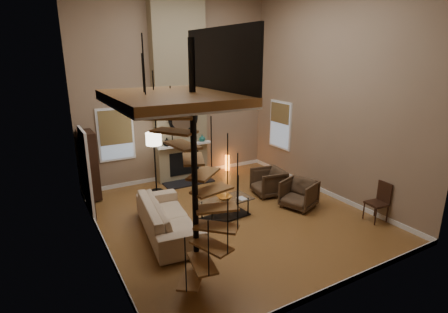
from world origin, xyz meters
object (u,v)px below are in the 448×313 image
armchair_near (271,182)px  side_chair (380,200)px  armchair_far (300,193)px  coffee_table (225,206)px  sofa (167,217)px  accent_lamp (227,163)px  floor_lamp (154,144)px  hutch (89,165)px

armchair_near → side_chair: size_ratio=0.89×
armchair_near → armchair_far: size_ratio=1.03×
coffee_table → armchair_near: bearing=19.4°
coffee_table → sofa: bearing=-178.3°
sofa → armchair_far: size_ratio=3.07×
sofa → accent_lamp: size_ratio=4.71×
coffee_table → accent_lamp: bearing=59.0°
coffee_table → floor_lamp: floor_lamp is taller
armchair_near → hutch: bearing=-107.1°
hutch → floor_lamp: (1.68, -0.42, 0.46)m
sofa → side_chair: (4.53, -1.87, 0.13)m
hutch → armchair_far: size_ratio=2.26×
armchair_far → side_chair: size_ratio=0.86×
floor_lamp → accent_lamp: (2.72, 0.66, -1.16)m
armchair_far → accent_lamp: armchair_far is taller
armchair_far → accent_lamp: (-0.17, 3.44, -0.10)m
floor_lamp → armchair_far: bearing=-43.8°
coffee_table → accent_lamp: accent_lamp is taller
accent_lamp → side_chair: size_ratio=0.56×
armchair_near → coffee_table: armchair_near is taller
hutch → armchair_near: size_ratio=2.20×
armchair_far → armchair_near: bearing=167.9°
armchair_near → armchair_far: 1.04m
sofa → coffee_table: (1.48, 0.04, -0.11)m
hutch → sofa: hutch is taller
armchair_near → accent_lamp: 2.41m
accent_lamp → sofa: bearing=-136.9°
side_chair → coffee_table: bearing=147.9°
armchair_far → side_chair: 1.87m
hutch → accent_lamp: (4.40, 0.24, -0.70)m
sofa → accent_lamp: (3.31, 3.09, -0.15)m
hutch → armchair_far: hutch is taller
armchair_far → accent_lamp: size_ratio=1.53×
sofa → armchair_near: sofa is taller
hutch → armchair_far: bearing=-35.0°
sofa → accent_lamp: bearing=-40.0°
hutch → armchair_far: (4.57, -3.20, -0.60)m
hutch → armchair_near: 4.95m
armchair_far → floor_lamp: (-2.89, 2.77, 1.06)m
accent_lamp → floor_lamp: bearing=-166.3°
hutch → accent_lamp: hutch is taller
sofa → accent_lamp: sofa is taller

